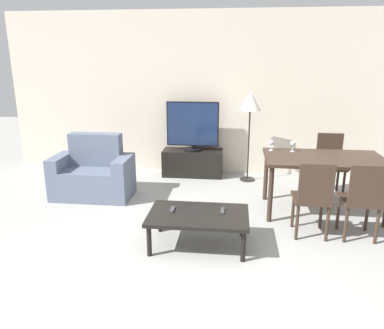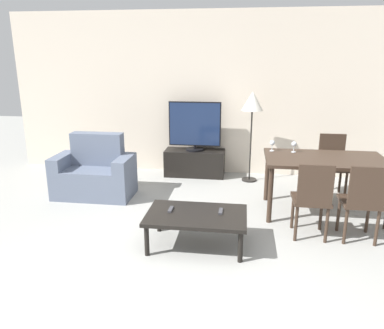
{
  "view_description": "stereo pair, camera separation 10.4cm",
  "coord_description": "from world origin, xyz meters",
  "px_view_note": "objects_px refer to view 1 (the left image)",
  "views": [
    {
      "loc": [
        0.52,
        -2.72,
        1.98
      ],
      "look_at": [
        -0.01,
        1.81,
        0.65
      ],
      "focal_mm": 35.0,
      "sensor_mm": 36.0,
      "label": 1
    },
    {
      "loc": [
        0.62,
        -2.71,
        1.98
      ],
      "look_at": [
        -0.01,
        1.81,
        0.65
      ],
      "focal_mm": 35.0,
      "sensor_mm": 36.0,
      "label": 2
    }
  ],
  "objects_px": {
    "tv_stand": "(193,163)",
    "floor_lamp": "(250,105)",
    "armchair": "(93,175)",
    "remote_primary": "(172,210)",
    "wine_glass_left": "(271,143)",
    "coffee_table": "(198,217)",
    "dining_chair_near": "(313,196)",
    "dining_chair_far": "(330,161)",
    "wine_glass_center": "(293,144)",
    "tv": "(193,126)",
    "dining_table": "(324,163)",
    "dining_chair_near_right": "(362,198)",
    "remote_secondary": "(222,211)"
  },
  "relations": [
    {
      "from": "tv_stand",
      "to": "floor_lamp",
      "type": "height_order",
      "value": "floor_lamp"
    },
    {
      "from": "armchair",
      "to": "remote_primary",
      "type": "distance_m",
      "value": 1.86
    },
    {
      "from": "wine_glass_left",
      "to": "coffee_table",
      "type": "bearing_deg",
      "value": -122.2
    },
    {
      "from": "dining_chair_near",
      "to": "dining_chair_far",
      "type": "relative_size",
      "value": 1.0
    },
    {
      "from": "wine_glass_center",
      "to": "tv_stand",
      "type": "bearing_deg",
      "value": 142.47
    },
    {
      "from": "tv_stand",
      "to": "wine_glass_left",
      "type": "relative_size",
      "value": 6.87
    },
    {
      "from": "dining_chair_near",
      "to": "remote_primary",
      "type": "distance_m",
      "value": 1.56
    },
    {
      "from": "tv",
      "to": "dining_table",
      "type": "xyz_separation_m",
      "value": [
        1.84,
        -1.37,
        -0.19
      ]
    },
    {
      "from": "wine_glass_left",
      "to": "tv_stand",
      "type": "bearing_deg",
      "value": 137.25
    },
    {
      "from": "dining_chair_near",
      "to": "wine_glass_center",
      "type": "relative_size",
      "value": 6.1
    },
    {
      "from": "remote_primary",
      "to": "wine_glass_left",
      "type": "distance_m",
      "value": 1.79
    },
    {
      "from": "armchair",
      "to": "tv_stand",
      "type": "bearing_deg",
      "value": 41.02
    },
    {
      "from": "dining_table",
      "to": "floor_lamp",
      "type": "relative_size",
      "value": 1.02
    },
    {
      "from": "armchair",
      "to": "tv_stand",
      "type": "distance_m",
      "value": 1.75
    },
    {
      "from": "dining_chair_near",
      "to": "wine_glass_left",
      "type": "relative_size",
      "value": 6.1
    },
    {
      "from": "dining_chair_near_right",
      "to": "coffee_table",
      "type": "bearing_deg",
      "value": -169.1
    },
    {
      "from": "tv_stand",
      "to": "coffee_table",
      "type": "bearing_deg",
      "value": -82.07
    },
    {
      "from": "tv",
      "to": "wine_glass_center",
      "type": "height_order",
      "value": "tv"
    },
    {
      "from": "dining_chair_far",
      "to": "floor_lamp",
      "type": "height_order",
      "value": "floor_lamp"
    },
    {
      "from": "floor_lamp",
      "to": "wine_glass_center",
      "type": "height_order",
      "value": "floor_lamp"
    },
    {
      "from": "coffee_table",
      "to": "dining_chair_near_right",
      "type": "distance_m",
      "value": 1.8
    },
    {
      "from": "tv",
      "to": "dining_chair_near_right",
      "type": "distance_m",
      "value": 3.0
    },
    {
      "from": "dining_chair_near_right",
      "to": "dining_chair_far",
      "type": "bearing_deg",
      "value": 90.0
    },
    {
      "from": "dining_chair_near_right",
      "to": "remote_secondary",
      "type": "bearing_deg",
      "value": -170.23
    },
    {
      "from": "coffee_table",
      "to": "dining_chair_near",
      "type": "distance_m",
      "value": 1.29
    },
    {
      "from": "dining_chair_near_right",
      "to": "floor_lamp",
      "type": "relative_size",
      "value": 0.61
    },
    {
      "from": "floor_lamp",
      "to": "wine_glass_center",
      "type": "xyz_separation_m",
      "value": [
        0.55,
        -0.97,
        -0.39
      ]
    },
    {
      "from": "wine_glass_center",
      "to": "dining_chair_near",
      "type": "bearing_deg",
      "value": -83.9
    },
    {
      "from": "tv_stand",
      "to": "floor_lamp",
      "type": "relative_size",
      "value": 0.69
    },
    {
      "from": "dining_chair_near_right",
      "to": "wine_glass_left",
      "type": "height_order",
      "value": "wine_glass_left"
    },
    {
      "from": "remote_primary",
      "to": "tv",
      "type": "bearing_deg",
      "value": 91.28
    },
    {
      "from": "coffee_table",
      "to": "remote_secondary",
      "type": "relative_size",
      "value": 7.08
    },
    {
      "from": "remote_primary",
      "to": "wine_glass_center",
      "type": "distance_m",
      "value": 1.96
    },
    {
      "from": "tv_stand",
      "to": "tv",
      "type": "height_order",
      "value": "tv"
    },
    {
      "from": "coffee_table",
      "to": "armchair",
      "type": "bearing_deg",
      "value": 141.74
    },
    {
      "from": "tv_stand",
      "to": "tv",
      "type": "xyz_separation_m",
      "value": [
        0.0,
        -0.0,
        0.63
      ]
    },
    {
      "from": "tv",
      "to": "dining_table",
      "type": "relative_size",
      "value": 0.58
    },
    {
      "from": "wine_glass_left",
      "to": "wine_glass_center",
      "type": "bearing_deg",
      "value": -5.8
    },
    {
      "from": "dining_table",
      "to": "wine_glass_left",
      "type": "relative_size",
      "value": 10.18
    },
    {
      "from": "tv_stand",
      "to": "dining_chair_far",
      "type": "xyz_separation_m",
      "value": [
        2.1,
        -0.63,
        0.28
      ]
    },
    {
      "from": "tv",
      "to": "dining_table",
      "type": "distance_m",
      "value": 2.3
    },
    {
      "from": "floor_lamp",
      "to": "dining_chair_near_right",
      "type": "bearing_deg",
      "value": -59.13
    },
    {
      "from": "tv",
      "to": "wine_glass_center",
      "type": "relative_size",
      "value": 5.94
    },
    {
      "from": "tv_stand",
      "to": "floor_lamp",
      "type": "distance_m",
      "value": 1.39
    },
    {
      "from": "dining_chair_near",
      "to": "dining_chair_far",
      "type": "xyz_separation_m",
      "value": [
        0.52,
        1.49,
        0.0
      ]
    },
    {
      "from": "armchair",
      "to": "dining_chair_near_right",
      "type": "xyz_separation_m",
      "value": [
        3.42,
        -0.97,
        0.18
      ]
    },
    {
      "from": "dining_table",
      "to": "remote_primary",
      "type": "bearing_deg",
      "value": -150.06
    },
    {
      "from": "dining_table",
      "to": "wine_glass_left",
      "type": "height_order",
      "value": "wine_glass_left"
    },
    {
      "from": "dining_chair_near",
      "to": "remote_primary",
      "type": "relative_size",
      "value": 5.93
    },
    {
      "from": "tv_stand",
      "to": "dining_chair_far",
      "type": "height_order",
      "value": "dining_chair_far"
    }
  ]
}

